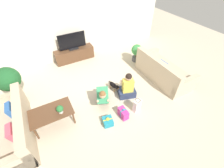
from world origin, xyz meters
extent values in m
plane|color=beige|center=(0.00, 0.00, 0.00)|extent=(16.00, 16.00, 0.00)
cube|color=silver|center=(0.00, 2.63, 1.30)|extent=(8.40, 0.06, 2.60)
cube|color=#C6B293|center=(-2.43, -0.29, 0.22)|extent=(0.94, 2.03, 0.43)
cube|color=#C6B293|center=(-2.06, -0.29, 0.64)|extent=(0.20, 2.03, 0.42)
cube|color=#C6B293|center=(-2.43, 0.65, 0.31)|extent=(0.94, 0.16, 0.61)
cube|color=#C6B293|center=(-2.43, -1.22, 0.31)|extent=(0.94, 0.16, 0.61)
cube|color=#3366AD|center=(-2.26, 0.06, 0.59)|extent=(0.18, 0.34, 0.32)
cube|color=#E5566B|center=(-2.26, -0.63, 0.59)|extent=(0.18, 0.34, 0.32)
cube|color=#C6B293|center=(2.43, -0.29, 0.22)|extent=(0.94, 2.03, 0.43)
cube|color=#C6B293|center=(2.06, -0.29, 0.64)|extent=(0.20, 2.03, 0.42)
cube|color=#C6B293|center=(2.43, -1.23, 0.31)|extent=(0.94, 0.16, 0.61)
cube|color=#C6B293|center=(2.43, 0.65, 0.31)|extent=(0.94, 0.16, 0.61)
cube|color=#3366AD|center=(2.26, -0.29, 0.59)|extent=(0.18, 0.34, 0.32)
cube|color=brown|center=(-1.43, -0.37, 0.46)|extent=(1.05, 0.63, 0.03)
cylinder|color=brown|center=(-1.90, -0.62, 0.22)|extent=(0.04, 0.04, 0.45)
cylinder|color=brown|center=(-0.96, -0.62, 0.22)|extent=(0.04, 0.04, 0.45)
cylinder|color=brown|center=(-1.90, -0.11, 0.22)|extent=(0.04, 0.04, 0.45)
cylinder|color=brown|center=(-0.96, -0.11, 0.22)|extent=(0.04, 0.04, 0.45)
cube|color=brown|center=(0.04, 2.36, 0.25)|extent=(1.56, 0.41, 0.50)
cube|color=black|center=(0.04, 2.36, 0.53)|extent=(0.37, 0.20, 0.05)
cube|color=black|center=(0.04, 2.36, 0.85)|extent=(1.05, 0.03, 0.60)
cylinder|color=#4C4C51|center=(2.23, 1.08, 0.09)|extent=(0.31, 0.31, 0.19)
cylinder|color=brown|center=(2.23, 1.08, 0.25)|extent=(0.05, 0.05, 0.13)
sphere|color=#3D8E47|center=(2.23, 1.08, 0.50)|extent=(0.43, 0.43, 0.43)
cylinder|color=#4C4C51|center=(-2.23, 1.08, 0.15)|extent=(0.30, 0.30, 0.30)
cylinder|color=brown|center=(-2.23, 1.08, 0.40)|extent=(0.05, 0.05, 0.20)
sphere|color=#1E5628|center=(-2.23, 1.08, 0.79)|extent=(0.68, 0.68, 0.68)
cube|color=#23232D|center=(0.08, -0.18, 0.14)|extent=(0.44, 0.52, 0.28)
cube|color=#338456|center=(-0.03, -0.44, 0.43)|extent=(0.49, 0.58, 0.46)
sphere|color=tan|center=(-0.10, -0.61, 0.65)|extent=(0.19, 0.19, 0.19)
sphere|color=brown|center=(-0.10, -0.61, 0.68)|extent=(0.17, 0.17, 0.17)
cylinder|color=tan|center=(-0.20, -0.47, 0.25)|extent=(0.16, 0.27, 0.41)
cylinder|color=tan|center=(0.07, -0.59, 0.25)|extent=(0.16, 0.27, 0.41)
cube|color=#283351|center=(0.82, -0.41, 0.12)|extent=(0.62, 0.54, 0.24)
cube|color=gold|center=(0.80, -0.46, 0.46)|extent=(0.37, 0.29, 0.44)
sphere|color=tan|center=(0.81, -0.45, 0.77)|extent=(0.21, 0.21, 0.21)
sphere|color=black|center=(0.80, -0.46, 0.81)|extent=(0.19, 0.19, 0.19)
cylinder|color=tan|center=(0.99, -0.31, 0.39)|extent=(0.13, 0.26, 0.06)
cylinder|color=tan|center=(0.74, -0.23, 0.39)|extent=(0.13, 0.26, 0.06)
ellipsoid|color=black|center=(0.56, 0.01, 0.21)|extent=(0.20, 0.35, 0.15)
sphere|color=black|center=(0.59, -0.19, 0.25)|extent=(0.13, 0.13, 0.13)
sphere|color=olive|center=(0.60, -0.24, 0.24)|extent=(0.06, 0.06, 0.06)
cylinder|color=black|center=(0.52, 0.19, 0.24)|extent=(0.04, 0.09, 0.10)
cylinder|color=olive|center=(0.53, -0.11, 0.07)|extent=(0.03, 0.03, 0.14)
cylinder|color=olive|center=(0.62, -0.09, 0.07)|extent=(0.03, 0.03, 0.14)
cylinder|color=olive|center=(0.50, 0.10, 0.07)|extent=(0.03, 0.03, 0.14)
cylinder|color=olive|center=(0.58, 0.12, 0.07)|extent=(0.03, 0.03, 0.14)
cube|color=#CC3389|center=(0.29, -1.06, 0.13)|extent=(0.18, 0.33, 0.26)
cube|color=teal|center=(0.29, -1.06, 0.13)|extent=(0.18, 0.03, 0.27)
sphere|color=teal|center=(0.29, -1.06, 0.29)|extent=(0.06, 0.06, 0.06)
cube|color=teal|center=(-0.19, -1.06, 0.08)|extent=(0.30, 0.32, 0.17)
cube|color=yellow|center=(-0.19, -1.06, 0.08)|extent=(0.26, 0.08, 0.17)
sphere|color=yellow|center=(-0.19, -1.06, 0.19)|extent=(0.09, 0.09, 0.09)
cube|color=white|center=(0.74, -1.06, 0.20)|extent=(0.26, 0.18, 0.41)
torus|color=#4C3823|center=(0.74, -1.06, 0.43)|extent=(0.18, 0.18, 0.01)
cylinder|color=beige|center=(-1.21, -0.50, 0.51)|extent=(0.11, 0.11, 0.07)
sphere|color=#286B33|center=(-1.21, -0.50, 0.62)|extent=(0.17, 0.17, 0.17)
camera|label=1|loc=(-1.18, -3.11, 3.51)|focal=24.00mm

